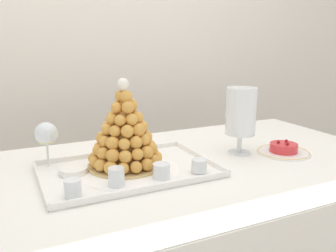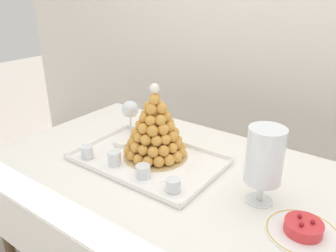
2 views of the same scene
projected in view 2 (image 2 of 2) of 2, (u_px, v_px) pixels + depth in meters
backdrop_wall at (296, 20)px, 1.85m from camera, size 4.80×0.10×2.50m
buffet_table at (191, 196)px, 1.30m from camera, size 1.71×0.95×0.75m
serving_tray at (148, 160)px, 1.40m from camera, size 0.60×0.40×0.02m
croquembouche at (155, 129)px, 1.37m from camera, size 0.27×0.27×0.32m
dessert_cup_left at (87, 152)px, 1.40m from camera, size 0.05×0.05×0.05m
dessert_cup_mid_left at (114, 159)px, 1.34m from camera, size 0.05×0.05×0.06m
dessert_cup_centre at (143, 172)px, 1.26m from camera, size 0.06×0.06×0.05m
dessert_cup_mid_right at (173, 185)px, 1.18m from camera, size 0.05×0.05×0.05m
creme_brulee_ramekin at (125, 142)px, 1.53m from camera, size 0.10×0.10×0.02m
macaron_goblet at (265, 157)px, 1.07m from camera, size 0.12×0.12×0.27m
fruit_tart_plate at (303, 230)px, 0.99m from camera, size 0.22×0.22×0.05m
wine_glass at (130, 110)px, 1.61m from camera, size 0.08×0.08×0.17m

